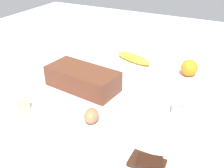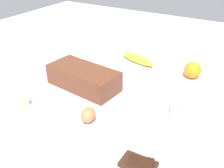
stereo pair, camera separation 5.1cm
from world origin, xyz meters
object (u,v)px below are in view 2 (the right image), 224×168
at_px(flour_bowl, 123,119).
at_px(chocolate_plate, 138,166).
at_px(banana, 137,59).
at_px(orange_fruit, 193,70).
at_px(loaf_pan, 83,77).
at_px(butter_block, 12,101).
at_px(egg_near_butter, 70,61).
at_px(sugar_bowl, 190,110).
at_px(egg_beside_bowl, 88,115).

bearing_deg(flour_bowl, chocolate_plate, -48.43).
height_order(banana, orange_fruit, orange_fruit).
bearing_deg(loaf_pan, flour_bowl, -22.80).
bearing_deg(flour_bowl, butter_block, -164.12).
bearing_deg(orange_fruit, egg_near_butter, -161.96).
bearing_deg(orange_fruit, flour_bowl, -101.95).
bearing_deg(loaf_pan, banana, 82.01).
xyz_separation_m(loaf_pan, sugar_bowl, (0.41, 0.01, -0.01)).
distance_m(sugar_bowl, banana, 0.45).
distance_m(flour_bowl, banana, 0.48).
bearing_deg(flour_bowl, banana, 110.47).
bearing_deg(sugar_bowl, chocolate_plate, -99.82).
relative_size(butter_block, chocolate_plate, 0.69).
bearing_deg(egg_beside_bowl, sugar_bowl, 33.37).
height_order(loaf_pan, sugar_bowl, loaf_pan).
relative_size(egg_beside_bowl, chocolate_plate, 0.45).
height_order(flour_bowl, butter_block, flour_bowl).
relative_size(loaf_pan, egg_beside_bowl, 5.00).
relative_size(flour_bowl, sugar_bowl, 1.05).
bearing_deg(chocolate_plate, banana, 115.95).
bearing_deg(loaf_pan, chocolate_plate, -29.89).
xyz_separation_m(banana, orange_fruit, (0.26, -0.02, 0.02)).
bearing_deg(orange_fruit, banana, 175.61).
bearing_deg(egg_near_butter, butter_block, -82.26).
distance_m(butter_block, chocolate_plate, 0.49).
bearing_deg(egg_near_butter, orange_fruit, 18.04).
height_order(sugar_bowl, egg_near_butter, sugar_bowl).
xyz_separation_m(banana, egg_beside_bowl, (0.06, -0.48, 0.00)).
bearing_deg(loaf_pan, orange_fruit, 47.10).
height_order(butter_block, egg_near_butter, butter_block).
distance_m(sugar_bowl, egg_near_butter, 0.60).
relative_size(sugar_bowl, orange_fruit, 1.76).
xyz_separation_m(orange_fruit, chocolate_plate, (0.02, -0.56, -0.03)).
bearing_deg(chocolate_plate, loaf_pan, 143.52).
bearing_deg(chocolate_plate, orange_fruit, 92.26).
bearing_deg(butter_block, flour_bowl, 15.88).
bearing_deg(flour_bowl, egg_near_butter, 147.68).
height_order(flour_bowl, orange_fruit, orange_fruit).
bearing_deg(sugar_bowl, orange_fruit, 103.93).
distance_m(loaf_pan, egg_near_butter, 0.21).
xyz_separation_m(banana, egg_near_butter, (-0.25, -0.19, 0.01)).
xyz_separation_m(butter_block, egg_near_butter, (-0.05, 0.37, -0.00)).
bearing_deg(chocolate_plate, butter_block, 177.29).
height_order(orange_fruit, butter_block, orange_fruit).
distance_m(flour_bowl, sugar_bowl, 0.22).
distance_m(sugar_bowl, orange_fruit, 0.29).
xyz_separation_m(loaf_pan, orange_fruit, (0.34, 0.29, -0.01)).
relative_size(sugar_bowl, chocolate_plate, 0.96).
distance_m(loaf_pan, flour_bowl, 0.29).
bearing_deg(egg_beside_bowl, egg_near_butter, 136.51).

